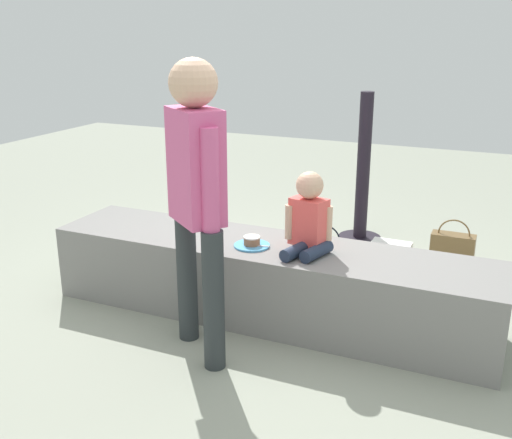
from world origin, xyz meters
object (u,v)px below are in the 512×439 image
at_px(child_seated, 309,218).
at_px(gift_bag, 264,249).
at_px(party_cup_red, 283,245).
at_px(adult_standing, 196,185).
at_px(handbag_black_leather, 326,249).
at_px(cake_box_white, 390,251).
at_px(water_bottle_near_gift, 222,251).
at_px(handbag_brown_canvas, 452,249).
at_px(cake_plate, 252,243).

height_order(child_seated, gift_bag, child_seated).
xyz_separation_m(child_seated, party_cup_red, (-0.60, 1.16, -0.65)).
xyz_separation_m(adult_standing, handbag_black_leather, (0.23, 1.59, -0.88)).
relative_size(cake_box_white, handbag_black_leather, 1.02).
distance_m(adult_standing, water_bottle_near_gift, 1.62).
height_order(gift_bag, handbag_brown_canvas, handbag_brown_canvas).
relative_size(child_seated, cake_box_white, 1.56).
relative_size(gift_bag, handbag_brown_canvas, 0.78).
bearing_deg(party_cup_red, adult_standing, -84.54).
bearing_deg(gift_bag, child_seated, -52.31).
bearing_deg(cake_plate, gift_bag, 108.10).
bearing_deg(handbag_black_leather, water_bottle_near_gift, -155.53).
xyz_separation_m(water_bottle_near_gift, handbag_brown_canvas, (1.64, 0.66, 0.04)).
height_order(cake_plate, handbag_brown_canvas, cake_plate).
xyz_separation_m(child_seated, handbag_black_leather, (-0.20, 1.05, -0.60)).
bearing_deg(child_seated, cake_box_white, 79.41).
relative_size(cake_box_white, handbag_brown_canvas, 0.84).
bearing_deg(child_seated, party_cup_red, 117.40).
xyz_separation_m(adult_standing, gift_bag, (-0.18, 1.34, -0.86)).
distance_m(cake_plate, gift_bag, 0.98).
distance_m(gift_bag, handbag_black_leather, 0.48).
height_order(adult_standing, water_bottle_near_gift, adult_standing).
relative_size(adult_standing, party_cup_red, 17.97).
bearing_deg(adult_standing, water_bottle_near_gift, 111.73).
xyz_separation_m(handbag_black_leather, handbag_brown_canvas, (0.91, 0.32, 0.03)).
bearing_deg(handbag_brown_canvas, gift_bag, -156.99).
bearing_deg(cake_plate, water_bottle_near_gift, 127.95).
bearing_deg(water_bottle_near_gift, adult_standing, -68.27).
xyz_separation_m(adult_standing, cake_box_white, (0.68, 1.85, -0.92)).
height_order(child_seated, handbag_brown_canvas, child_seated).
bearing_deg(water_bottle_near_gift, party_cup_red, 53.00).
bearing_deg(party_cup_red, handbag_black_leather, -15.85).
relative_size(child_seated, gift_bag, 1.67).
xyz_separation_m(gift_bag, handbag_brown_canvas, (1.33, 0.56, 0.01)).
distance_m(cake_plate, cake_box_white, 1.55).
height_order(adult_standing, handbag_brown_canvas, adult_standing).
distance_m(gift_bag, handbag_brown_canvas, 1.44).
bearing_deg(cake_plate, child_seated, 9.08).
xyz_separation_m(cake_plate, water_bottle_near_gift, (-0.60, 0.77, -0.42)).
xyz_separation_m(adult_standing, party_cup_red, (-0.16, 1.70, -0.93)).
xyz_separation_m(cake_plate, handbag_black_leather, (0.14, 1.10, -0.40)).
relative_size(child_seated, cake_plate, 2.16).
distance_m(child_seated, cake_plate, 0.39).
distance_m(adult_standing, gift_bag, 1.60).
bearing_deg(water_bottle_near_gift, child_seated, -37.20).
distance_m(adult_standing, cake_box_white, 2.18).
bearing_deg(adult_standing, cake_box_white, 69.77).
height_order(water_bottle_near_gift, cake_box_white, water_bottle_near_gift).
relative_size(adult_standing, handbag_brown_canvas, 4.37).
bearing_deg(gift_bag, party_cup_red, 86.78).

